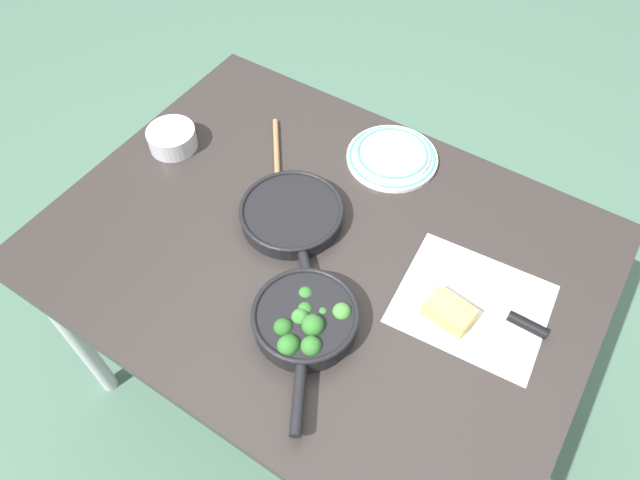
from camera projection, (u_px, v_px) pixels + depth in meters
ground_plane at (320, 374)px, 1.95m from camera, size 14.00×14.00×0.00m
dining_table_red at (320, 263)px, 1.41m from camera, size 1.27×0.95×0.75m
skillet_broccoli at (305, 322)px, 1.19m from camera, size 0.25×0.34×0.08m
skillet_eggs at (292, 215)px, 1.37m from camera, size 0.34×0.33×0.04m
wooden_spoon at (278, 179)px, 1.46m from camera, size 0.24×0.30×0.02m
parchment_sheet at (472, 304)px, 1.25m from camera, size 0.34×0.30×0.00m
grater_knife at (502, 313)px, 1.23m from camera, size 0.28×0.03×0.02m
cheese_block at (449, 312)px, 1.21m from camera, size 0.11×0.08×0.05m
dinner_plate_stack at (392, 156)px, 1.50m from camera, size 0.24×0.24×0.03m
prep_bowl_steel at (172, 138)px, 1.52m from camera, size 0.13×0.13×0.06m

